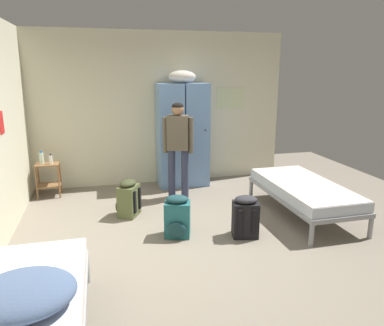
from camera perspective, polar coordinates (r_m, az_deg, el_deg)
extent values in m
plane|color=gray|center=(4.70, 0.80, -12.07)|extent=(8.35, 8.35, 0.00)
cube|color=beige|center=(6.83, -4.99, 8.35)|extent=(4.69, 0.06, 2.75)
cube|color=beige|center=(7.12, 5.97, 9.97)|extent=(0.55, 0.01, 0.40)
cube|color=red|center=(5.15, -27.53, 5.59)|extent=(0.01, 0.20, 0.28)
cube|color=#6B93C6|center=(6.61, -3.43, 4.21)|extent=(0.44, 0.52, 1.85)
cylinder|color=black|center=(6.35, -1.90, 4.95)|extent=(0.02, 0.03, 0.02)
cube|color=#6B93C6|center=(6.71, 0.44, 4.39)|extent=(0.44, 0.52, 1.85)
cylinder|color=black|center=(6.46, 2.10, 5.11)|extent=(0.02, 0.03, 0.02)
ellipsoid|color=beige|center=(6.55, -1.54, 13.25)|extent=(0.48, 0.36, 0.22)
cylinder|color=brown|center=(6.52, -23.03, -2.97)|extent=(0.03, 0.03, 0.55)
cylinder|color=brown|center=(6.48, -19.97, -2.80)|extent=(0.03, 0.03, 0.55)
cylinder|color=brown|center=(6.78, -22.71, -2.30)|extent=(0.03, 0.03, 0.55)
cylinder|color=brown|center=(6.73, -19.77, -2.13)|extent=(0.03, 0.03, 0.55)
cube|color=brown|center=(6.65, -21.31, -3.22)|extent=(0.38, 0.30, 0.02)
cube|color=brown|center=(6.55, -21.60, -0.16)|extent=(0.38, 0.30, 0.02)
cylinder|color=gray|center=(6.63, 15.87, -3.28)|extent=(0.06, 0.06, 0.28)
cylinder|color=gray|center=(6.27, 9.18, -3.95)|extent=(0.06, 0.06, 0.28)
cylinder|color=gray|center=(5.23, 25.99, -9.08)|extent=(0.06, 0.06, 0.28)
cylinder|color=gray|center=(4.76, 18.08, -10.64)|extent=(0.06, 0.06, 0.28)
cube|color=gray|center=(5.63, 16.91, -4.73)|extent=(0.90, 1.90, 0.06)
cube|color=silver|center=(5.60, 16.98, -3.76)|extent=(0.87, 1.84, 0.14)
cube|color=silver|center=(5.57, 17.04, -3.03)|extent=(0.86, 1.82, 0.01)
cylinder|color=gray|center=(3.99, -16.04, -15.61)|extent=(0.06, 0.06, 0.28)
cube|color=gray|center=(3.18, -24.81, -21.37)|extent=(0.90, 1.90, 0.06)
cube|color=silver|center=(3.12, -25.02, -19.87)|extent=(0.87, 1.84, 0.14)
cube|color=silver|center=(3.08, -25.17, -18.71)|extent=(0.86, 1.82, 0.01)
ellipsoid|color=slate|center=(2.92, -24.75, -18.00)|extent=(0.72, 0.63, 0.22)
cylinder|color=#2D334C|center=(6.06, -1.11, -1.73)|extent=(0.12, 0.12, 0.82)
cylinder|color=#2D334C|center=(6.09, -3.17, -1.67)|extent=(0.12, 0.12, 0.82)
cube|color=brown|center=(5.92, -2.21, 4.72)|extent=(0.39, 0.30, 0.56)
cylinder|color=brown|center=(5.90, -0.18, 4.31)|extent=(0.08, 0.08, 0.58)
cylinder|color=brown|center=(5.96, -4.21, 4.37)|extent=(0.08, 0.08, 0.58)
sphere|color=#936B4C|center=(5.87, -2.24, 8.33)|extent=(0.20, 0.20, 0.20)
ellipsoid|color=black|center=(5.86, -2.25, 8.82)|extent=(0.19, 0.19, 0.11)
cylinder|color=silver|center=(6.56, -22.35, 0.70)|extent=(0.07, 0.07, 0.18)
cylinder|color=#2666B2|center=(6.54, -22.44, 1.62)|extent=(0.04, 0.04, 0.03)
cylinder|color=white|center=(6.49, -21.10, 0.49)|extent=(0.06, 0.06, 0.14)
cylinder|color=black|center=(6.47, -21.17, 1.23)|extent=(0.03, 0.03, 0.03)
cube|color=#23666B|center=(4.76, -2.28, -8.70)|extent=(0.38, 0.32, 0.46)
ellipsoid|color=#193D42|center=(4.65, -2.43, -10.36)|extent=(0.25, 0.15, 0.20)
ellipsoid|color=#193D42|center=(4.66, -2.31, -5.64)|extent=(0.34, 0.29, 0.10)
cube|color=black|center=(4.88, -3.18, -7.80)|extent=(0.05, 0.04, 0.32)
cube|color=black|center=(4.87, -1.10, -7.85)|extent=(0.05, 0.04, 0.32)
cube|color=#566038|center=(5.45, -9.77, -5.81)|extent=(0.36, 0.40, 0.46)
ellipsoid|color=#383D23|center=(5.54, -11.16, -6.45)|extent=(0.19, 0.25, 0.20)
ellipsoid|color=#383D23|center=(5.37, -9.90, -3.10)|extent=(0.33, 0.36, 0.10)
cube|color=black|center=(5.47, -8.11, -5.42)|extent=(0.05, 0.06, 0.32)
cube|color=black|center=(5.32, -8.84, -6.04)|extent=(0.05, 0.06, 0.32)
cube|color=black|center=(4.79, 8.28, -8.68)|extent=(0.36, 0.30, 0.46)
ellipsoid|color=#2D2D33|center=(4.96, 7.94, -8.88)|extent=(0.25, 0.13, 0.20)
ellipsoid|color=#2D2D33|center=(4.69, 8.40, -5.64)|extent=(0.33, 0.27, 0.10)
cube|color=black|center=(4.68, 9.65, -9.03)|extent=(0.05, 0.03, 0.32)
cube|color=black|center=(4.64, 7.50, -9.11)|extent=(0.05, 0.03, 0.32)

